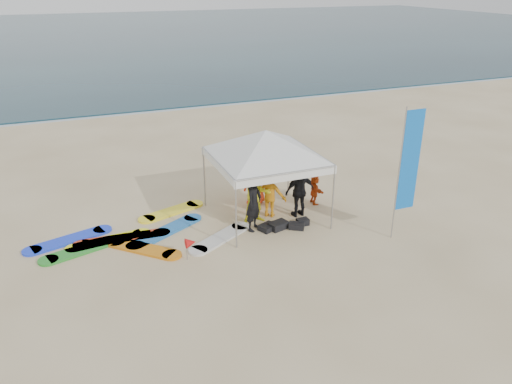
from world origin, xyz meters
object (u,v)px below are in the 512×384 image
Objects in this scene: person_black_b at (300,191)px; person_black_a at (254,203)px; person_seated at (315,189)px; feather_flag at (409,162)px; surfboard_spread at (136,237)px; canopy_tent at (266,131)px; person_orange_b at (255,180)px; person_orange_a at (270,192)px; marker_pennant at (191,243)px; person_yellow at (257,196)px.

person_black_a is at bearing 7.30° from person_black_b.
person_black_b is at bearing 132.94° from person_seated.
feather_flag is (1.26, -2.95, 1.78)m from person_seated.
person_black_a is at bearing 117.90° from person_seated.
surfboard_spread is at bearing -8.78° from person_black_b.
canopy_tent is (-1.91, -0.30, 2.31)m from person_seated.
canopy_tent is at bearing 64.29° from person_orange_b.
surfboard_spread is (-4.22, 0.10, -0.77)m from person_orange_a.
canopy_tent reaches higher than person_black_a.
marker_pennant is (-2.93, -2.68, -0.34)m from person_orange_b.
person_seated is at bearing 1.91° from surfboard_spread.
feather_flag is (3.54, -2.41, 1.41)m from person_yellow.
person_black_a is at bearing -12.77° from surfboard_spread.
person_seated is 0.24× the size of canopy_tent.
person_orange_b is 1.63× the size of person_seated.
person_seated is 5.99m from surfboard_spread.
person_yellow reaches higher than person_orange_b.
person_yellow reaches higher than person_orange_a.
canopy_tent is (-0.16, -0.00, 2.02)m from person_orange_a.
person_yellow is 4.51m from feather_flag.
person_seated is 0.26× the size of feather_flag.
person_black_a is at bearing 45.13° from person_orange_b.
person_black_a is 2.77m from person_seated.
person_orange_a reaches higher than person_seated.
person_yellow is 2.38m from person_seated.
feather_flag is 8.05m from surfboard_spread.
person_seated is at bearing -21.46° from person_black_a.
person_black_b is at bearing 18.57° from marker_pennant.
person_orange_b is at bearing 12.77° from surfboard_spread.
surfboard_spread is (-3.40, 0.77, -0.84)m from person_black_a.
feather_flag is 6.37m from marker_pennant.
surfboard_spread is (-1.20, 1.74, -0.46)m from marker_pennant.
surfboard_spread is at bearing 159.15° from feather_flag.
canopy_tent is at bearing 140.06° from feather_flag.
canopy_tent is 4.04m from marker_pennant.
feather_flag is 6.09× the size of marker_pennant.
person_black_a is 0.51m from person_yellow.
person_orange_b reaches higher than person_orange_a.
marker_pennant is (-4.77, -1.94, -0.02)m from person_seated.
person_black_a is 1.09× the size of person_orange_a.
person_black_b is 5.16m from surfboard_spread.
person_seated reaches higher than marker_pennant.
person_black_b is (1.39, -0.10, -0.03)m from person_yellow.
canopy_tent reaches higher than person_seated.
person_seated is at bearing -134.40° from person_orange_a.
person_orange_b is at bearing 42.42° from marker_pennant.
canopy_tent is 6.74× the size of marker_pennant.
person_orange_b is at bearing 75.33° from person_seated.
person_black_b is 1.02× the size of person_orange_b.
person_black_b is 1.15m from person_seated.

